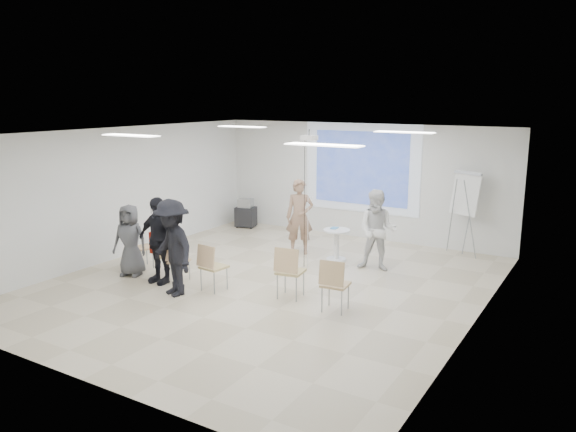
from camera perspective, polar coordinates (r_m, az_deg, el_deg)
The scene contains 30 objects.
floor at distance 11.30m, azimuth -2.11°, elevation -7.19°, with size 8.00×9.00×0.10m, color beige.
ceiling at distance 10.69m, azimuth -2.24°, elevation 8.70°, with size 8.00×9.00×0.10m, color white.
wall_back at distance 14.85m, azimuth 7.49°, elevation 3.54°, with size 8.00×0.10×3.00m, color silver.
wall_left at distance 13.50m, azimuth -16.73°, elevation 2.28°, with size 0.10×9.00×3.00m, color silver.
wall_right at distance 9.36m, azimuth 19.09°, elevation -2.06°, with size 0.10×9.00×3.00m, color silver.
projection_halo at distance 14.74m, azimuth 7.42°, elevation 4.86°, with size 3.20×0.01×2.30m, color silver.
projection_image at distance 14.73m, azimuth 7.40°, elevation 4.85°, with size 2.60×0.01×1.90m, color #324DAC.
pedestal_table at distance 12.80m, azimuth 4.95°, elevation -2.73°, with size 0.67×0.67×0.75m.
player_left at distance 13.21m, azimuth 1.19°, elevation 0.42°, with size 0.74×0.50×2.02m, color #9B765F.
player_right at distance 12.09m, azimuth 9.09°, elevation -1.02°, with size 0.93×0.75×1.94m, color white.
controller_left at distance 13.28m, azimuth 2.41°, elevation 1.88°, with size 0.04×0.12×0.04m, color silver.
controller_right at distance 12.31m, azimuth 8.80°, elevation 0.84°, with size 0.04×0.11×0.04m, color white.
chair_far_left at distance 12.58m, azimuth -14.96°, elevation -2.81°, with size 0.56×0.58×0.90m.
chair_left_mid at distance 11.97m, azimuth -12.35°, elevation -3.75°, with size 0.39×0.42×0.79m.
chair_left_inner at distance 11.47m, azimuth -11.30°, elevation -4.25°, with size 0.47×0.49×0.84m.
chair_center at distance 10.83m, azimuth -7.86°, elevation -4.82°, with size 0.48×0.51×0.93m.
chair_right_inner at distance 10.33m, azimuth 0.09°, elevation -5.33°, with size 0.53×0.57×1.00m.
chair_right_far at distance 9.74m, azimuth 4.69°, elevation -6.61°, with size 0.50×0.53×0.95m.
red_jacket at distance 11.81m, azimuth -12.92°, elevation -2.74°, with size 0.47×0.11×0.44m, color #A42214.
laptop at distance 11.56m, azimuth -11.04°, elevation -4.35°, with size 0.31×0.22×0.02m, color black.
audience_left at distance 11.43m, azimuth -13.06°, elevation -1.79°, with size 1.16×0.70×2.00m, color black.
audience_mid at distance 10.64m, azimuth -11.70°, elevation -2.54°, with size 1.34×0.73×2.08m, color black.
audience_outer at distance 12.08m, azimuth -15.77°, elevation -1.97°, with size 0.82×0.54×1.68m, color #505155.
flipchart_easel at distance 13.60m, azimuth 17.60°, elevation 2.11°, with size 0.79×0.64×1.98m.
av_cart at distance 16.08m, azimuth -4.31°, elevation 0.19°, with size 0.63×0.55×0.82m.
ceiling_projector at distance 11.94m, azimuth 2.14°, elevation 7.32°, with size 0.30×0.25×3.00m.
fluor_panel_nw at distance 13.47m, azimuth -4.73°, elevation 9.03°, with size 1.20×0.30×0.02m, color white.
fluor_panel_ne at distance 11.60m, azimuth 11.72°, elevation 8.33°, with size 1.20×0.30×0.02m, color white.
fluor_panel_sw at distance 10.82m, azimuth -15.69°, elevation 7.89°, with size 1.20×0.30×0.02m, color white.
fluor_panel_se at distance 8.39m, azimuth 3.65°, elevation 7.21°, with size 1.20×0.30×0.02m, color white.
Camera 1 is at (5.84, -8.92, 3.68)m, focal length 35.00 mm.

